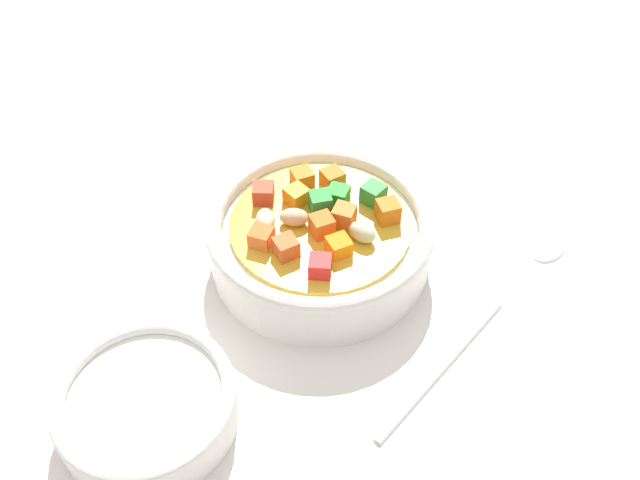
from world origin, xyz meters
TOP-DOWN VIEW (x-y plane):
  - ground_plane at (0.00, 0.00)cm, footprint 140.00×140.00cm
  - soup_bowl_main at (0.01, 0.00)cm, footprint 17.53×17.53cm
  - spoon at (3.88, -14.30)cm, footprint 24.53×6.47cm
  - side_bowl_small at (-17.91, 2.63)cm, footprint 11.68×11.68cm

SIDE VIEW (x-z plane):
  - ground_plane at x=0.00cm, z-range -2.00..0.00cm
  - spoon at x=3.88cm, z-range -0.04..0.80cm
  - side_bowl_small at x=-17.91cm, z-range 0.06..3.42cm
  - soup_bowl_main at x=0.01cm, z-range -0.30..5.58cm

